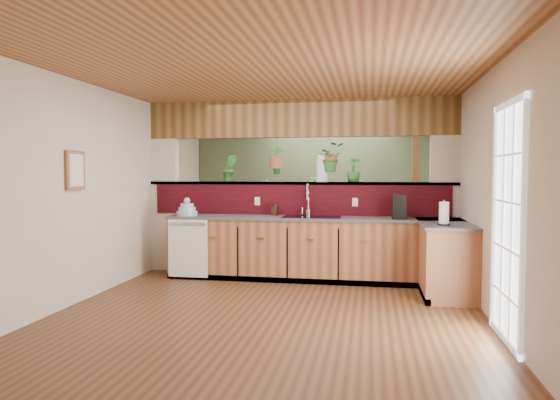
% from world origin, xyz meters
% --- Properties ---
extents(ground, '(4.60, 7.00, 0.01)m').
position_xyz_m(ground, '(0.00, 0.00, 0.00)').
color(ground, '#512F19').
rests_on(ground, ground).
extents(ceiling, '(4.60, 7.00, 0.01)m').
position_xyz_m(ceiling, '(0.00, 0.00, 2.60)').
color(ceiling, brown).
rests_on(ceiling, ground).
extents(wall_back, '(4.60, 0.02, 2.60)m').
position_xyz_m(wall_back, '(0.00, 3.50, 1.30)').
color(wall_back, beige).
rests_on(wall_back, ground).
extents(wall_front, '(4.60, 0.02, 2.60)m').
position_xyz_m(wall_front, '(0.00, -3.50, 1.30)').
color(wall_front, beige).
rests_on(wall_front, ground).
extents(wall_left, '(0.02, 7.00, 2.60)m').
position_xyz_m(wall_left, '(-2.30, 0.00, 1.30)').
color(wall_left, beige).
rests_on(wall_left, ground).
extents(wall_right, '(0.02, 7.00, 2.60)m').
position_xyz_m(wall_right, '(2.30, 0.00, 1.30)').
color(wall_right, beige).
rests_on(wall_right, ground).
extents(pass_through_partition, '(4.60, 0.21, 2.60)m').
position_xyz_m(pass_through_partition, '(0.03, 1.35, 1.19)').
color(pass_through_partition, beige).
rests_on(pass_through_partition, ground).
extents(pass_through_ledge, '(4.60, 0.21, 0.04)m').
position_xyz_m(pass_through_ledge, '(0.00, 1.35, 1.37)').
color(pass_through_ledge, brown).
rests_on(pass_through_ledge, ground).
extents(header_beam, '(4.60, 0.15, 0.55)m').
position_xyz_m(header_beam, '(0.00, 1.35, 2.33)').
color(header_beam, brown).
rests_on(header_beam, ground).
extents(sage_backwall, '(4.55, 0.02, 2.55)m').
position_xyz_m(sage_backwall, '(0.00, 3.48, 1.30)').
color(sage_backwall, '#516243').
rests_on(sage_backwall, ground).
extents(countertop, '(4.14, 1.52, 0.90)m').
position_xyz_m(countertop, '(0.84, 0.87, 0.45)').
color(countertop, brown).
rests_on(countertop, ground).
extents(dishwasher, '(0.58, 0.03, 0.82)m').
position_xyz_m(dishwasher, '(-1.48, 0.66, 0.46)').
color(dishwasher, white).
rests_on(dishwasher, ground).
extents(navy_sink, '(0.82, 0.50, 0.18)m').
position_xyz_m(navy_sink, '(0.25, 0.98, 0.82)').
color(navy_sink, black).
rests_on(navy_sink, countertop).
extents(french_door, '(0.06, 1.02, 2.16)m').
position_xyz_m(french_door, '(2.27, -1.30, 1.05)').
color(french_door, white).
rests_on(french_door, ground).
extents(framed_print, '(0.04, 0.35, 0.45)m').
position_xyz_m(framed_print, '(-2.27, -0.80, 1.55)').
color(framed_print, brown).
rests_on(framed_print, wall_left).
extents(faucet, '(0.20, 0.20, 0.47)m').
position_xyz_m(faucet, '(0.17, 1.13, 1.15)').
color(faucet, '#B7B7B2').
rests_on(faucet, countertop).
extents(dish_stack, '(0.30, 0.30, 0.26)m').
position_xyz_m(dish_stack, '(-1.57, 0.87, 0.98)').
color(dish_stack, '#A0AECF').
rests_on(dish_stack, countertop).
extents(soap_dispenser, '(0.10, 0.10, 0.20)m').
position_xyz_m(soap_dispenser, '(-0.31, 1.11, 1.00)').
color(soap_dispenser, '#382114').
rests_on(soap_dispenser, countertop).
extents(coffee_maker, '(0.18, 0.30, 0.33)m').
position_xyz_m(coffee_maker, '(1.45, 0.90, 1.05)').
color(coffee_maker, black).
rests_on(coffee_maker, countertop).
extents(paper_towel, '(0.14, 0.14, 0.30)m').
position_xyz_m(paper_towel, '(1.93, 0.11, 1.04)').
color(paper_towel, black).
rests_on(paper_towel, countertop).
extents(glass_jar, '(0.19, 0.19, 0.41)m').
position_xyz_m(glass_jar, '(0.36, 1.35, 1.60)').
color(glass_jar, silver).
rests_on(glass_jar, pass_through_ledge).
extents(ledge_plant_left, '(0.27, 0.24, 0.41)m').
position_xyz_m(ledge_plant_left, '(-1.06, 1.35, 1.59)').
color(ledge_plant_left, '#2A6A24').
rests_on(ledge_plant_left, pass_through_ledge).
extents(ledge_plant_right, '(0.22, 0.22, 0.38)m').
position_xyz_m(ledge_plant_right, '(0.82, 1.35, 1.58)').
color(ledge_plant_right, '#2A6A24').
rests_on(ledge_plant_right, pass_through_ledge).
extents(hanging_plant_a, '(0.26, 0.21, 0.56)m').
position_xyz_m(hanging_plant_a, '(-0.33, 1.35, 1.85)').
color(hanging_plant_a, brown).
rests_on(hanging_plant_a, header_beam).
extents(hanging_plant_b, '(0.48, 0.46, 0.55)m').
position_xyz_m(hanging_plant_b, '(0.48, 1.35, 1.93)').
color(hanging_plant_b, brown).
rests_on(hanging_plant_b, header_beam).
extents(shelving_console, '(1.58, 0.88, 1.02)m').
position_xyz_m(shelving_console, '(-0.43, 3.25, 0.50)').
color(shelving_console, black).
rests_on(shelving_console, ground).
extents(shelf_plant_a, '(0.25, 0.20, 0.41)m').
position_xyz_m(shelf_plant_a, '(-0.87, 3.25, 1.22)').
color(shelf_plant_a, '#2A6A24').
rests_on(shelf_plant_a, shelving_console).
extents(shelf_plant_b, '(0.33, 0.33, 0.44)m').
position_xyz_m(shelf_plant_b, '(0.04, 3.25, 1.23)').
color(shelf_plant_b, '#2A6A24').
rests_on(shelf_plant_b, shelving_console).
extents(floor_plant, '(0.86, 0.81, 0.76)m').
position_xyz_m(floor_plant, '(0.98, 2.78, 0.38)').
color(floor_plant, '#2A6A24').
rests_on(floor_plant, ground).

